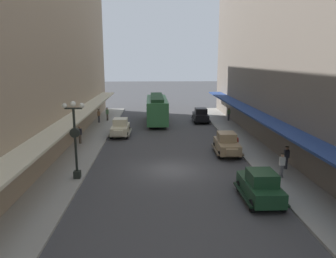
{
  "coord_description": "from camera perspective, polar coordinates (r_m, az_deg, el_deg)",
  "views": [
    {
      "loc": [
        -1.27,
        -22.63,
        7.88
      ],
      "look_at": [
        0.0,
        6.0,
        1.8
      ],
      "focal_mm": 34.94,
      "sensor_mm": 36.0,
      "label": 1
    }
  ],
  "objects": [
    {
      "name": "sidewalk_left",
      "position": [
        24.73,
        -17.12,
        -6.97
      ],
      "size": [
        3.0,
        60.0,
        0.15
      ],
      "primitive_type": "cube",
      "color": "#99968E",
      "rests_on": "ground"
    },
    {
      "name": "building_row_right",
      "position": [
        25.55,
        25.48,
        17.31
      ],
      "size": [
        4.3,
        60.0,
        21.5
      ],
      "color": "slate",
      "rests_on": "ground"
    },
    {
      "name": "parked_car_1",
      "position": [
        42.15,
        5.71,
        2.45
      ],
      "size": [
        2.2,
        4.28,
        1.84
      ],
      "color": "black",
      "rests_on": "ground"
    },
    {
      "name": "streetcar",
      "position": [
        41.39,
        -1.95,
        3.67
      ],
      "size": [
        2.61,
        9.62,
        3.46
      ],
      "color": "#33723F",
      "rests_on": "ground"
    },
    {
      "name": "pedestrian_3",
      "position": [
        23.17,
        19.26,
        -5.96
      ],
      "size": [
        0.36,
        0.28,
        1.67
      ],
      "color": "slate",
      "rests_on": "sidewalk_right"
    },
    {
      "name": "pedestrian_1",
      "position": [
        41.89,
        -11.97,
        2.28
      ],
      "size": [
        0.36,
        0.28,
        1.67
      ],
      "color": "#2D2D33",
      "rests_on": "sidewalk_left"
    },
    {
      "name": "parked_car_3",
      "position": [
        34.68,
        -8.32,
        0.31
      ],
      "size": [
        2.16,
        4.27,
        1.84
      ],
      "color": "beige",
      "rests_on": "ground"
    },
    {
      "name": "ground_plane",
      "position": [
        24.0,
        0.64,
        -7.2
      ],
      "size": [
        200.0,
        200.0,
        0.0
      ],
      "primitive_type": "plane",
      "color": "#424244"
    },
    {
      "name": "fire_hydrant",
      "position": [
        30.57,
        11.98,
        -2.14
      ],
      "size": [
        0.24,
        0.24,
        0.82
      ],
      "color": "#B21E19",
      "rests_on": "sidewalk_right"
    },
    {
      "name": "pedestrian_5",
      "position": [
        25.05,
        19.95,
        -4.68
      ],
      "size": [
        0.36,
        0.28,
        1.67
      ],
      "color": "#2D2D33",
      "rests_on": "sidewalk_right"
    },
    {
      "name": "parked_car_0",
      "position": [
        19.41,
        15.77,
        -9.43
      ],
      "size": [
        2.15,
        4.26,
        1.84
      ],
      "color": "#193D23",
      "rests_on": "ground"
    },
    {
      "name": "pedestrian_0",
      "position": [
        43.0,
        10.55,
        2.56
      ],
      "size": [
        0.36,
        0.24,
        1.64
      ],
      "color": "#2D2D33",
      "rests_on": "sidewalk_right"
    },
    {
      "name": "sidewalk_right",
      "position": [
        25.49,
        17.84,
        -6.45
      ],
      "size": [
        3.0,
        60.0,
        0.15
      ],
      "primitive_type": "cube",
      "color": "#99968E",
      "rests_on": "ground"
    },
    {
      "name": "lamp_post_with_clock",
      "position": [
        22.07,
        -15.91,
        -1.3
      ],
      "size": [
        1.42,
        0.44,
        5.16
      ],
      "color": "black",
      "rests_on": "sidewalk_left"
    },
    {
      "name": "pedestrian_4",
      "position": [
        31.77,
        -15.11,
        -0.97
      ],
      "size": [
        0.36,
        0.24,
        1.64
      ],
      "color": "#4C4238",
      "rests_on": "sidewalk_left"
    },
    {
      "name": "pedestrian_2",
      "position": [
        43.12,
        -10.55,
        2.61
      ],
      "size": [
        0.36,
        0.28,
        1.67
      ],
      "color": "#4C4238",
      "rests_on": "sidewalk_left"
    },
    {
      "name": "parked_car_2",
      "position": [
        28.11,
        10.22,
        -2.5
      ],
      "size": [
        2.25,
        4.3,
        1.84
      ],
      "color": "#997F5B",
      "rests_on": "ground"
    },
    {
      "name": "building_row_left",
      "position": [
        24.6,
        -25.39,
        19.21
      ],
      "size": [
        4.3,
        60.0,
        22.89
      ],
      "color": "gray",
      "rests_on": "ground"
    }
  ]
}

